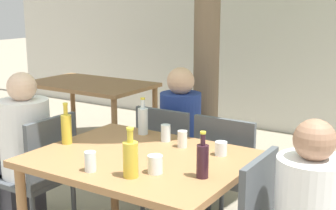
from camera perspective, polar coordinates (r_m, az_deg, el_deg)
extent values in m
cube|color=beige|center=(5.89, 17.48, 9.64)|extent=(10.00, 0.08, 2.80)
cylinder|color=brown|center=(3.95, 4.71, 5.89)|extent=(0.22, 0.22, 2.38)
cube|color=#996B42|center=(2.78, -3.34, -6.60)|extent=(1.24, 0.98, 0.04)
cylinder|color=#996B42|center=(3.55, -6.59, -8.83)|extent=(0.06, 0.06, 0.72)
cube|color=#996B42|center=(5.25, -9.47, 2.49)|extent=(1.37, 0.84, 0.04)
cylinder|color=#996B42|center=(5.52, -16.64, -1.41)|extent=(0.06, 0.06, 0.72)
cylinder|color=#996B42|center=(4.68, -6.51, -3.46)|extent=(0.06, 0.06, 0.72)
cylinder|color=#996B42|center=(6.00, -11.51, -0.02)|extent=(0.06, 0.06, 0.72)
cylinder|color=#996B42|center=(5.23, -1.59, -1.63)|extent=(0.06, 0.06, 0.72)
cube|color=#474C51|center=(3.49, -16.04, -8.59)|extent=(0.44, 0.44, 0.04)
cube|color=#474C51|center=(3.27, -13.95, -5.41)|extent=(0.04, 0.44, 0.45)
cylinder|color=#474C51|center=(3.82, -15.62, -10.21)|extent=(0.04, 0.04, 0.40)
cylinder|color=#474C51|center=(3.56, -11.41, -11.69)|extent=(0.04, 0.04, 0.40)
cube|color=#474C51|center=(2.48, 10.97, -11.22)|extent=(0.04, 0.44, 0.45)
cube|color=#474C51|center=(3.65, 1.01, -7.12)|extent=(0.44, 0.44, 0.04)
cube|color=#474C51|center=(3.41, -0.73, -4.24)|extent=(0.44, 0.04, 0.45)
cylinder|color=#474C51|center=(3.79, 5.00, -9.90)|extent=(0.04, 0.04, 0.40)
cylinder|color=#474C51|center=(3.97, 0.07, -8.81)|extent=(0.04, 0.04, 0.40)
cylinder|color=#474C51|center=(3.49, 2.05, -11.97)|extent=(0.04, 0.04, 0.40)
cylinder|color=#474C51|center=(3.68, -3.15, -10.63)|extent=(0.04, 0.04, 0.40)
cube|color=#474C51|center=(3.43, 8.14, -8.55)|extent=(0.44, 0.44, 0.04)
cube|color=#474C51|center=(3.18, 6.78, -5.61)|extent=(0.44, 0.04, 0.45)
cylinder|color=#474C51|center=(3.62, 12.10, -11.34)|extent=(0.04, 0.04, 0.40)
cylinder|color=#474C51|center=(3.75, 6.57, -10.24)|extent=(0.04, 0.04, 0.40)
cylinder|color=#474C51|center=(3.44, 3.73, -12.38)|extent=(0.04, 0.04, 0.40)
cube|color=#383842|center=(3.75, -18.55, -10.55)|extent=(0.40, 0.32, 0.44)
cylinder|color=white|center=(3.44, -17.00, -3.84)|extent=(0.35, 0.35, 0.55)
sphere|color=beige|center=(3.36, -17.40, 2.14)|extent=(0.20, 0.20, 0.20)
cylinder|color=white|center=(2.40, 16.90, -11.83)|extent=(0.34, 0.34, 0.49)
sphere|color=#936B51|center=(2.28, 17.44, -4.10)|extent=(0.20, 0.20, 0.20)
cube|color=#383842|center=(3.93, 3.00, -8.78)|extent=(0.28, 0.40, 0.44)
cylinder|color=navy|center=(3.61, 1.52, -2.64)|extent=(0.32, 0.32, 0.53)
sphere|color=tan|center=(3.53, 1.56, 2.95)|extent=(0.21, 0.21, 0.21)
cylinder|color=#331923|center=(2.42, 4.23, -6.88)|extent=(0.06, 0.06, 0.17)
cylinder|color=#331923|center=(2.38, 4.28, -4.22)|extent=(0.03, 0.03, 0.06)
cylinder|color=gold|center=(2.37, 4.29, -3.38)|extent=(0.03, 0.03, 0.01)
cylinder|color=gold|center=(3.04, -12.27, -2.91)|extent=(0.07, 0.07, 0.19)
cylinder|color=gold|center=(3.01, -12.38, -0.58)|extent=(0.03, 0.03, 0.07)
cylinder|color=gold|center=(3.00, -12.42, 0.14)|extent=(0.03, 0.03, 0.01)
cylinder|color=silver|center=(3.18, -3.07, -1.99)|extent=(0.07, 0.07, 0.18)
cylinder|color=silver|center=(3.16, -3.10, 0.13)|extent=(0.03, 0.03, 0.06)
cylinder|color=gold|center=(3.15, -3.11, 0.79)|extent=(0.03, 0.03, 0.01)
cylinder|color=gold|center=(2.43, -4.59, -6.66)|extent=(0.08, 0.08, 0.19)
cylinder|color=gold|center=(2.39, -4.64, -3.80)|extent=(0.03, 0.03, 0.07)
cylinder|color=gold|center=(2.38, -4.66, -2.90)|extent=(0.04, 0.04, 0.01)
cylinder|color=silver|center=(3.03, -0.29, -3.42)|extent=(0.06, 0.06, 0.11)
cylinder|color=white|center=(2.78, 6.47, -5.29)|extent=(0.07, 0.07, 0.08)
cylinder|color=silver|center=(2.55, -9.45, -6.81)|extent=(0.06, 0.06, 0.11)
cylinder|color=white|center=(2.49, -1.58, -7.24)|extent=(0.08, 0.08, 0.10)
cylinder|color=silver|center=(2.91, 1.76, -4.17)|extent=(0.06, 0.06, 0.10)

